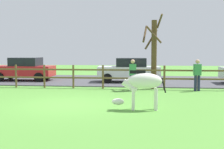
# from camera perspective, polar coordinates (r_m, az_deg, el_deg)

# --- Properties ---
(ground_plane) EXTENTS (60.00, 60.00, 0.00)m
(ground_plane) POSITION_cam_1_polar(r_m,az_deg,el_deg) (12.05, -8.37, -5.58)
(ground_plane) COLOR #549338
(parking_asphalt) EXTENTS (28.00, 7.40, 0.05)m
(parking_asphalt) POSITION_cam_1_polar(r_m,az_deg,el_deg) (21.09, -1.82, -1.08)
(parking_asphalt) COLOR #47474C
(parking_asphalt) RESTS_ON ground_plane
(paddock_fence) EXTENTS (21.79, 0.11, 1.29)m
(paddock_fence) POSITION_cam_1_polar(r_m,az_deg,el_deg) (16.83, -4.52, -0.14)
(paddock_fence) COLOR brown
(paddock_fence) RESTS_ON ground_plane
(bare_tree) EXTENTS (1.09, 1.08, 4.06)m
(bare_tree) POSITION_cam_1_polar(r_m,az_deg,el_deg) (16.69, 7.83, 4.23)
(bare_tree) COLOR #513A23
(bare_tree) RESTS_ON ground_plane
(zebra) EXTENTS (1.94, 0.56, 1.41)m
(zebra) POSITION_cam_1_polar(r_m,az_deg,el_deg) (10.82, 5.69, -1.77)
(zebra) COLOR white
(zebra) RESTS_ON ground_plane
(parked_car_white) EXTENTS (4.10, 2.08, 1.56)m
(parked_car_white) POSITION_cam_1_polar(r_m,az_deg,el_deg) (19.79, 3.29, 0.92)
(parked_car_white) COLOR white
(parked_car_white) RESTS_ON parking_asphalt
(parked_car_red) EXTENTS (4.00, 1.88, 1.56)m
(parked_car_red) POSITION_cam_1_polar(r_m,az_deg,el_deg) (21.53, -16.12, 1.04)
(parked_car_red) COLOR red
(parked_car_red) RESTS_ON parking_asphalt
(visitor_left_of_tree) EXTENTS (0.40, 0.30, 1.64)m
(visitor_left_of_tree) POSITION_cam_1_polar(r_m,az_deg,el_deg) (16.26, 15.72, 0.16)
(visitor_left_of_tree) COLOR #232847
(visitor_left_of_tree) RESTS_ON ground_plane
(visitor_right_of_tree) EXTENTS (0.37, 0.23, 1.64)m
(visitor_right_of_tree) POSITION_cam_1_polar(r_m,az_deg,el_deg) (15.74, 3.92, 0.18)
(visitor_right_of_tree) COLOR #232847
(visitor_right_of_tree) RESTS_ON ground_plane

